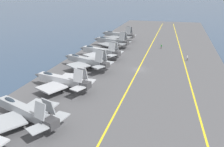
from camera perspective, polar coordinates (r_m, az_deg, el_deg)
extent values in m
plane|color=#2D425B|center=(69.15, 6.35, 0.70)|extent=(2000.00, 2000.00, 0.00)
cube|color=#4C4C4F|center=(69.08, 6.36, 0.86)|extent=(218.18, 49.42, 0.40)
cube|color=yellow|center=(68.41, 17.66, 0.00)|extent=(195.93, 13.66, 0.01)
cube|color=yellow|center=(69.02, 6.37, 1.02)|extent=(196.36, 0.36, 0.01)
cube|color=#93999E|center=(44.20, -20.67, -8.21)|extent=(5.84, 12.14, 1.65)
cone|color=#5B5E60|center=(49.89, -25.35, -5.62)|extent=(2.28, 2.73, 1.57)
cube|color=#38383A|center=(38.88, -14.43, -11.52)|extent=(2.48, 2.54, 1.40)
ellipsoid|color=#232D38|center=(46.80, -23.40, -5.92)|extent=(1.90, 3.13, 0.91)
cube|color=#93999E|center=(42.74, -23.81, -10.48)|extent=(6.91, 7.07, 0.28)
cube|color=#93999E|center=(45.69, -17.00, -7.57)|extent=(5.29, 5.83, 0.28)
cube|color=#93999E|center=(38.32, -17.01, -8.56)|extent=(1.60, 2.48, 2.63)
cube|color=#93999E|center=(39.24, -15.00, -7.66)|extent=(1.60, 2.48, 2.63)
cube|color=#93999E|center=(38.11, -17.52, -12.54)|extent=(3.60, 3.43, 0.20)
cube|color=#93999E|center=(40.43, -12.47, -10.04)|extent=(3.17, 2.80, 0.20)
cylinder|color=#B2B2B7|center=(48.46, -23.54, -8.14)|extent=(0.16, 0.16, 1.46)
cylinder|color=black|center=(48.65, -23.47, -8.60)|extent=(0.42, 0.64, 0.60)
cylinder|color=#B2B2B7|center=(43.46, -20.74, -11.06)|extent=(0.16, 0.16, 1.46)
cylinder|color=black|center=(43.67, -20.67, -11.55)|extent=(0.42, 0.64, 0.60)
cylinder|color=#B2B2B7|center=(44.54, -18.27, -9.96)|extent=(0.16, 0.16, 1.46)
cylinder|color=black|center=(44.75, -18.21, -10.44)|extent=(0.42, 0.64, 0.60)
cube|color=#A8AAAF|center=(55.50, -12.37, -1.46)|extent=(4.08, 11.78, 1.67)
cone|color=#5B5E60|center=(59.89, -17.41, -0.34)|extent=(2.01, 2.49, 1.58)
cube|color=#38383A|center=(51.55, -6.38, -2.78)|extent=(2.27, 2.26, 1.42)
ellipsoid|color=#232D38|center=(57.47, -15.17, -0.11)|extent=(1.49, 2.97, 0.92)
cube|color=#A8AAAF|center=(53.10, -14.31, -3.25)|extent=(6.82, 6.79, 0.28)
cube|color=#A8AAAF|center=(57.91, -9.92, -0.96)|extent=(5.28, 5.23, 0.28)
cube|color=#A8AAAF|center=(50.76, -8.20, -0.55)|extent=(1.30, 2.34, 2.72)
cube|color=#A8AAAF|center=(52.10, -7.10, 0.04)|extent=(1.30, 2.34, 2.72)
cube|color=#A8AAAF|center=(50.13, -8.24, -3.55)|extent=(3.43, 3.10, 0.20)
cube|color=#A8AAAF|center=(53.51, -5.48, -1.88)|extent=(2.88, 2.31, 0.20)
cylinder|color=#B2B2B7|center=(58.82, -15.54, -2.20)|extent=(0.16, 0.16, 1.56)
cylinder|color=black|center=(58.99, -15.50, -2.63)|extent=(0.34, 0.63, 0.60)
cylinder|color=#B2B2B7|center=(54.56, -12.06, -3.65)|extent=(0.16, 0.16, 1.56)
cylinder|color=black|center=(54.75, -12.02, -4.11)|extent=(0.34, 0.63, 0.60)
cylinder|color=#B2B2B7|center=(56.22, -10.57, -2.82)|extent=(0.16, 0.16, 1.56)
cylinder|color=black|center=(56.40, -10.54, -3.28)|extent=(0.34, 0.63, 0.60)
cube|color=#93999E|center=(68.36, -6.56, 3.13)|extent=(5.83, 12.03, 1.64)
cone|color=#5B5E60|center=(73.19, -10.69, 4.03)|extent=(2.27, 2.71, 1.56)
cube|color=#38383A|center=(63.86, -1.71, 2.05)|extent=(2.46, 2.52, 1.39)
ellipsoid|color=#232D38|center=(70.63, -8.82, 4.23)|extent=(1.89, 3.10, 0.90)
cube|color=#93999E|center=(66.05, -8.12, 1.97)|extent=(6.88, 7.03, 0.28)
cube|color=#93999E|center=(70.52, -4.56, 3.27)|extent=(5.28, 5.79, 0.28)
cube|color=#93999E|center=(63.30, -3.16, 4.18)|extent=(1.73, 2.51, 3.21)
cube|color=#93999E|center=(64.60, -2.20, 4.52)|extent=(1.73, 2.51, 3.21)
cube|color=#93999E|center=(62.51, -3.31, 1.63)|extent=(3.59, 3.42, 0.20)
cube|color=#93999E|center=(65.83, -0.87, 2.60)|extent=(3.18, 2.79, 0.20)
cylinder|color=#B2B2B7|center=(71.89, -9.19, 2.40)|extent=(0.16, 0.16, 1.80)
cylinder|color=black|center=(72.07, -9.16, 1.95)|extent=(0.42, 0.64, 0.60)
cylinder|color=#B2B2B7|center=(67.27, -6.37, 1.32)|extent=(0.16, 0.16, 1.80)
cylinder|color=black|center=(67.46, -6.35, 0.84)|extent=(0.42, 0.64, 0.60)
cylinder|color=#B2B2B7|center=(68.89, -5.09, 1.81)|extent=(0.16, 0.16, 1.80)
cylinder|color=black|center=(69.08, -5.08, 1.34)|extent=(0.42, 0.64, 0.60)
cube|color=#9EA3A8|center=(79.63, -3.26, 5.46)|extent=(5.19, 11.94, 1.83)
cone|color=#5B5E60|center=(83.73, -7.16, 6.05)|extent=(2.32, 2.66, 1.74)
cube|color=#38383A|center=(75.87, 1.13, 4.76)|extent=(2.57, 2.46, 1.56)
ellipsoid|color=#232D38|center=(81.52, -5.37, 6.38)|extent=(1.80, 3.07, 1.01)
cube|color=#9EA3A8|center=(76.94, -4.45, 4.46)|extent=(6.83, 6.93, 0.28)
cube|color=#9EA3A8|center=(82.23, -1.67, 5.52)|extent=(5.12, 5.39, 0.28)
cube|color=#9EA3A8|center=(75.17, -0.09, 6.42)|extent=(1.47, 2.41, 2.71)
cube|color=#9EA3A8|center=(76.76, 0.68, 6.70)|extent=(1.47, 2.41, 2.71)
cube|color=#9EA3A8|center=(74.21, -0.12, 4.42)|extent=(3.52, 3.28, 0.20)
cube|color=#9EA3A8|center=(78.03, 1.71, 5.19)|extent=(3.05, 2.57, 0.20)
cylinder|color=#B2B2B7|center=(82.62, -5.76, 4.73)|extent=(0.16, 0.16, 1.48)
cylinder|color=black|center=(82.74, -5.75, 4.44)|extent=(0.38, 0.64, 0.60)
cylinder|color=#B2B2B7|center=(78.38, -3.06, 3.98)|extent=(0.16, 0.16, 1.48)
cylinder|color=black|center=(78.50, -3.05, 3.66)|extent=(0.38, 0.64, 0.60)
cylinder|color=#B2B2B7|center=(80.41, -2.01, 4.40)|extent=(0.16, 0.16, 1.48)
cylinder|color=black|center=(80.53, -2.00, 4.10)|extent=(0.38, 0.64, 0.60)
cube|color=gray|center=(94.64, -0.39, 7.83)|extent=(5.06, 11.84, 1.78)
cone|color=#5B5E60|center=(98.41, -3.81, 8.26)|extent=(2.25, 2.62, 1.69)
cube|color=#38383A|center=(91.17, 3.37, 7.34)|extent=(2.50, 2.42, 1.51)
ellipsoid|color=#232D38|center=(96.40, -2.22, 8.55)|extent=(1.75, 3.03, 0.98)
cube|color=gray|center=(91.82, -1.30, 7.09)|extent=(6.79, 6.88, 0.28)
cube|color=gray|center=(97.33, 0.86, 7.82)|extent=(5.09, 5.32, 0.28)
cube|color=gray|center=(90.47, 2.40, 8.87)|extent=(1.57, 2.42, 3.17)
cube|color=gray|center=(92.07, 2.98, 9.05)|extent=(1.57, 2.42, 3.17)
cube|color=gray|center=(89.44, 2.39, 7.11)|extent=(3.50, 3.25, 0.20)
cube|color=gray|center=(93.36, 3.80, 7.62)|extent=(3.04, 2.54, 0.20)
cylinder|color=#B2B2B7|center=(97.36, -2.59, 7.15)|extent=(0.16, 0.16, 1.56)
cylinder|color=black|center=(97.47, -2.59, 6.87)|extent=(0.38, 0.64, 0.60)
cylinder|color=#B2B2B7|center=(93.36, -0.18, 6.62)|extent=(0.16, 0.16, 1.56)
cylinder|color=black|center=(93.47, -0.17, 6.33)|extent=(0.38, 0.64, 0.60)
cylinder|color=#B2B2B7|center=(95.42, 0.62, 6.91)|extent=(0.16, 0.16, 1.56)
cylinder|color=black|center=(95.53, 0.62, 6.62)|extent=(0.38, 0.64, 0.60)
cube|color=gray|center=(106.71, 1.24, 9.36)|extent=(5.31, 12.18, 1.73)
cone|color=#5B5E60|center=(110.54, -1.94, 9.72)|extent=(2.26, 2.70, 1.64)
cube|color=#38383A|center=(103.16, 4.72, 8.93)|extent=(2.49, 2.49, 1.47)
ellipsoid|color=#232D38|center=(108.53, -0.45, 9.98)|extent=(1.80, 3.12, 0.95)
cube|color=gray|center=(103.68, 0.40, 8.73)|extent=(7.28, 7.28, 0.28)
cube|color=gray|center=(109.57, 2.40, 9.32)|extent=(5.61, 5.59, 0.28)
cube|color=gray|center=(102.56, 3.85, 10.29)|extent=(1.62, 2.50, 3.17)
cube|color=gray|center=(104.13, 4.35, 10.42)|extent=(1.62, 2.50, 3.17)
cube|color=gray|center=(101.44, 3.86, 8.77)|extent=(3.55, 3.34, 0.20)
cube|color=gray|center=(105.35, 5.07, 9.15)|extent=(3.08, 2.66, 0.20)
cylinder|color=#B2B2B7|center=(109.46, -0.81, 8.67)|extent=(0.16, 0.16, 1.87)
cylinder|color=black|center=(109.58, -0.81, 8.34)|extent=(0.39, 0.64, 0.60)
cylinder|color=#B2B2B7|center=(105.41, 1.46, 8.23)|extent=(0.16, 0.16, 1.87)
cylinder|color=black|center=(105.54, 1.46, 7.89)|extent=(0.39, 0.64, 0.60)
cylinder|color=#B2B2B7|center=(107.44, 2.14, 8.44)|extent=(0.16, 0.16, 1.87)
cylinder|color=black|center=(107.57, 2.14, 8.11)|extent=(0.39, 0.64, 0.60)
cylinder|color=#383328|center=(94.26, 11.76, 6.12)|extent=(0.24, 0.24, 0.90)
cube|color=green|center=(94.09, 11.79, 6.57)|extent=(0.39, 0.45, 0.60)
sphere|color=tan|center=(93.99, 11.81, 6.82)|extent=(0.22, 0.22, 0.22)
sphere|color=green|center=(93.98, 11.82, 6.86)|extent=(0.24, 0.24, 0.24)
cylinder|color=#383328|center=(80.50, 17.65, 3.26)|extent=(0.24, 0.24, 0.89)
cube|color=white|center=(80.31, 17.70, 3.75)|extent=(0.39, 0.28, 0.52)
sphere|color=tan|center=(80.21, 17.73, 4.02)|extent=(0.22, 0.22, 0.22)
sphere|color=white|center=(80.20, 17.74, 4.06)|extent=(0.24, 0.24, 0.24)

